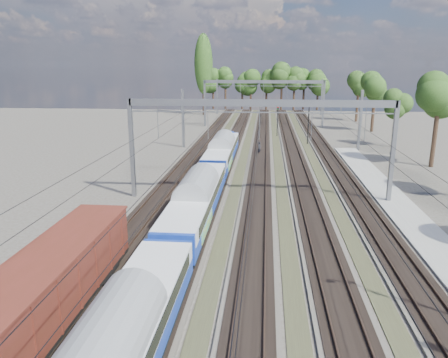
# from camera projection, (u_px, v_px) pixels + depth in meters

# --- Properties ---
(track_bed) EXTENTS (21.00, 130.00, 0.34)m
(track_bed) POSITION_uv_depth(u_px,v_px,m) (260.00, 163.00, 54.10)
(track_bed) COLOR #47423A
(track_bed) RESTS_ON ground
(platform) EXTENTS (3.00, 70.00, 0.30)m
(platform) POSITION_uv_depth(u_px,v_px,m) (436.00, 248.00, 28.91)
(platform) COLOR gray
(platform) RESTS_ON ground
(catenary) EXTENTS (25.65, 130.00, 9.00)m
(catenary) POSITION_uv_depth(u_px,v_px,m) (265.00, 106.00, 59.86)
(catenary) COLOR slate
(catenary) RESTS_ON ground
(tree_belt) EXTENTS (39.80, 98.59, 11.17)m
(tree_belt) POSITION_uv_depth(u_px,v_px,m) (293.00, 83.00, 97.21)
(tree_belt) COLOR black
(tree_belt) RESTS_ON ground
(poplar) EXTENTS (4.40, 4.40, 19.04)m
(poplar) POSITION_uv_depth(u_px,v_px,m) (204.00, 65.00, 103.46)
(poplar) COLOR black
(poplar) RESTS_ON ground
(emu_train) EXTENTS (2.72, 57.55, 3.97)m
(emu_train) POSITION_uv_depth(u_px,v_px,m) (196.00, 196.00, 32.69)
(emu_train) COLOR black
(emu_train) RESTS_ON ground
(freight_boxcar) EXTENTS (2.88, 13.90, 3.58)m
(freight_boxcar) POSITION_uv_depth(u_px,v_px,m) (52.00, 284.00, 19.90)
(freight_boxcar) COLOR black
(freight_boxcar) RESTS_ON ground
(worker) EXTENTS (0.58, 0.71, 1.67)m
(worker) POSITION_uv_depth(u_px,v_px,m) (260.00, 148.00, 59.71)
(worker) COLOR black
(worker) RESTS_ON ground
(signal_near) EXTENTS (0.34, 0.31, 5.06)m
(signal_near) POSITION_uv_depth(u_px,v_px,m) (278.00, 117.00, 73.95)
(signal_near) COLOR black
(signal_near) RESTS_ON ground
(signal_far) EXTENTS (0.46, 0.42, 6.47)m
(signal_far) POSITION_uv_depth(u_px,v_px,m) (309.00, 118.00, 66.32)
(signal_far) COLOR black
(signal_far) RESTS_ON ground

